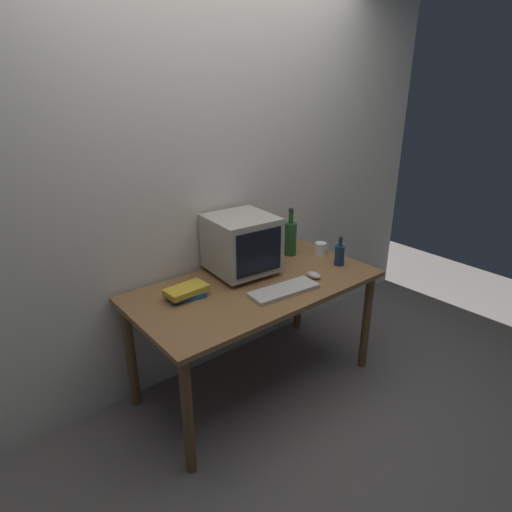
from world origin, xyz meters
TOP-DOWN VIEW (x-y plane):
  - ground_plane at (0.00, 0.00)m, footprint 6.00×6.00m
  - back_wall at (0.00, 0.44)m, footprint 4.00×0.08m
  - desk at (0.00, 0.00)m, footprint 1.51×0.77m
  - crt_monitor at (0.03, 0.18)m, footprint 0.41×0.41m
  - keyboard at (0.05, -0.19)m, footprint 0.43×0.19m
  - computer_mouse at (0.33, -0.16)m, footprint 0.07×0.10m
  - bottle_tall at (0.48, 0.21)m, footprint 0.09×0.09m
  - bottle_short at (0.61, -0.12)m, footprint 0.07×0.07m
  - book_stack at (-0.41, 0.11)m, footprint 0.24×0.17m
  - mug at (0.64, 0.07)m, footprint 0.12×0.08m

SIDE VIEW (x-z plane):
  - ground_plane at x=0.00m, z-range 0.00..0.00m
  - desk at x=0.00m, z-range 0.28..1.00m
  - keyboard at x=0.05m, z-range 0.73..0.75m
  - computer_mouse at x=0.33m, z-range 0.73..0.76m
  - book_stack at x=-0.41m, z-range 0.73..0.79m
  - mug at x=0.64m, z-range 0.73..0.82m
  - bottle_short at x=0.61m, z-range 0.70..0.90m
  - bottle_tall at x=0.48m, z-range 0.69..1.02m
  - crt_monitor at x=0.03m, z-range 0.74..1.11m
  - back_wall at x=0.00m, z-range 0.00..2.50m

